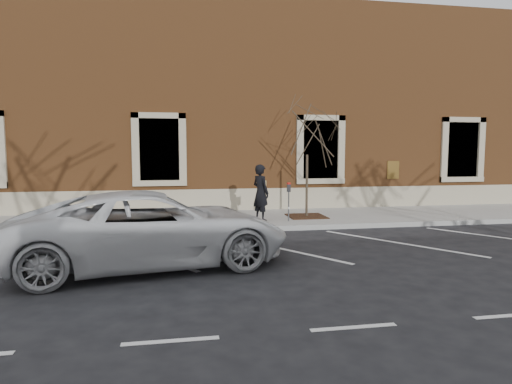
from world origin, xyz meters
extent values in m
plane|color=#28282B|center=(0.00, 0.00, 0.00)|extent=(120.00, 120.00, 0.00)
cube|color=#ABA7A1|center=(0.00, 1.75, 0.07)|extent=(40.00, 3.50, 0.15)
cube|color=#9E9E99|center=(0.00, -0.05, 0.07)|extent=(40.00, 0.12, 0.15)
cube|color=brown|center=(0.00, 7.75, 4.00)|extent=(40.00, 8.50, 8.00)
cube|color=tan|center=(0.00, 3.53, 0.55)|extent=(40.00, 0.06, 0.80)
cube|color=black|center=(-3.00, 3.65, 2.40)|extent=(1.40, 0.30, 2.20)
cube|color=tan|center=(-3.00, 3.48, 1.20)|extent=(1.90, 0.20, 0.20)
cube|color=black|center=(3.00, 3.65, 2.40)|extent=(1.40, 0.30, 2.20)
cube|color=tan|center=(3.00, 3.48, 1.20)|extent=(1.90, 0.20, 0.20)
cube|color=black|center=(9.00, 3.65, 2.40)|extent=(1.40, 0.30, 2.20)
cube|color=tan|center=(9.00, 3.48, 1.20)|extent=(1.90, 0.20, 0.20)
imported|color=black|center=(0.21, 0.92, 1.04)|extent=(0.70, 0.78, 1.78)
cylinder|color=#595B60|center=(1.07, 0.74, 0.61)|extent=(0.04, 0.04, 0.92)
cube|color=black|center=(1.07, 0.74, 1.19)|extent=(0.11, 0.08, 0.24)
cube|color=#B6110C|center=(1.07, 0.74, 1.34)|extent=(0.10, 0.08, 0.06)
cube|color=white|center=(1.07, 0.70, 0.57)|extent=(0.05, 0.00, 0.06)
cube|color=#392412|center=(1.88, 1.50, 0.17)|extent=(1.22, 1.22, 0.03)
cylinder|color=#45392A|center=(1.88, 1.50, 1.19)|extent=(0.08, 0.08, 2.08)
imported|color=silver|center=(-2.82, -3.31, 0.77)|extent=(5.90, 3.46, 1.54)
camera|label=1|loc=(-2.23, -12.20, 2.36)|focal=30.00mm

